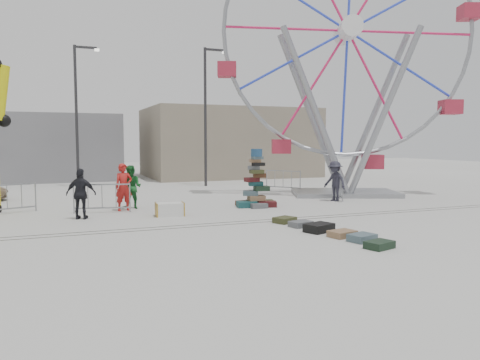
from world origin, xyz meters
name	(u,v)px	position (x,y,z in m)	size (l,w,h in m)	color
ground	(239,228)	(0.00, 0.00, 0.00)	(90.00, 90.00, 0.00)	#9E9E99
track_line_near	(232,224)	(0.00, 0.60, 0.00)	(40.00, 0.04, 0.01)	#47443F
track_line_far	(228,222)	(0.00, 1.00, 0.00)	(40.00, 0.04, 0.01)	#47443F
building_right	(228,143)	(7.00, 20.00, 2.50)	(12.00, 8.00, 5.00)	gray
building_left	(42,147)	(-6.00, 22.00, 2.20)	(10.00, 8.00, 4.40)	gray
lamp_post_right	(207,109)	(3.09, 13.00, 4.48)	(1.41, 0.25, 8.00)	#2D2D30
lamp_post_left	(78,108)	(-3.91, 15.00, 4.48)	(1.41, 0.25, 8.00)	#2D2D30
suitcase_tower	(256,190)	(2.32, 4.05, 0.65)	(1.74, 1.46, 2.33)	#1A4C4F
ferris_wheel	(347,52)	(7.99, 6.15, 6.88)	(11.24, 4.69, 13.98)	gray
steamer_trunk	(170,209)	(-1.47, 3.00, 0.23)	(0.99, 0.57, 0.46)	silver
row_case_0	(285,220)	(1.68, 0.24, 0.09)	(0.67, 0.53, 0.19)	#3B3F1F
row_case_1	(301,224)	(1.82, -0.58, 0.09)	(0.67, 0.47, 0.18)	slate
row_case_2	(319,228)	(1.92, -1.48, 0.12)	(0.83, 0.57, 0.25)	black
row_case_3	(342,234)	(2.14, -2.35, 0.09)	(0.72, 0.52, 0.18)	#926C4A
row_case_4	(362,238)	(2.30, -3.03, 0.10)	(0.69, 0.51, 0.20)	#4A616A
row_case_5	(379,245)	(2.21, -3.86, 0.09)	(0.70, 0.48, 0.19)	#1A2F1E
barricade_dummy_b	(7,199)	(-6.87, 5.68, 0.55)	(2.00, 0.10, 1.10)	gray
barricade_dummy_c	(102,198)	(-3.63, 4.62, 0.55)	(2.00, 0.10, 1.10)	gray
barricade_wheel_front	(338,187)	(6.81, 4.97, 0.55)	(2.00, 0.10, 1.10)	gray
barricade_wheel_back	(283,180)	(6.10, 9.11, 0.55)	(2.00, 0.10, 1.10)	gray
pedestrian_red	(124,187)	(-2.80, 4.86, 0.90)	(0.66, 0.43, 1.80)	#AA1B18
pedestrian_green	(131,187)	(-2.45, 5.29, 0.85)	(0.83, 0.64, 1.70)	#175F25
pedestrian_black	(81,194)	(-4.41, 3.42, 0.86)	(1.01, 0.42, 1.72)	black
pedestrian_grey	(335,181)	(6.23, 4.33, 0.88)	(1.14, 0.65, 1.76)	#23232F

